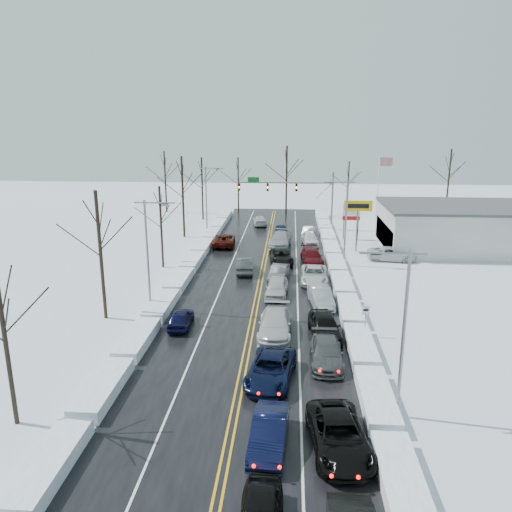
# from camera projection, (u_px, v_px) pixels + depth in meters

# --- Properties ---
(ground) EXTENTS (160.00, 160.00, 0.00)m
(ground) POSITION_uv_depth(u_px,v_px,m) (258.00, 295.00, 43.98)
(ground) COLOR silver
(ground) RESTS_ON ground
(road_surface) EXTENTS (14.00, 84.00, 0.01)m
(road_surface) POSITION_uv_depth(u_px,v_px,m) (259.00, 288.00, 45.90)
(road_surface) COLOR black
(road_surface) RESTS_ON ground
(snow_bank_left) EXTENTS (1.73, 72.00, 0.78)m
(snow_bank_left) POSITION_uv_depth(u_px,v_px,m) (178.00, 286.00, 46.42)
(snow_bank_left) COLOR white
(snow_bank_left) RESTS_ON ground
(snow_bank_right) EXTENTS (1.73, 72.00, 0.78)m
(snow_bank_right) POSITION_uv_depth(u_px,v_px,m) (342.00, 290.00, 45.39)
(snow_bank_right) COLOR white
(snow_bank_right) RESTS_ON ground
(traffic_signal_mast) EXTENTS (13.28, 0.39, 8.00)m
(traffic_signal_mast) POSITION_uv_depth(u_px,v_px,m) (296.00, 190.00, 69.22)
(traffic_signal_mast) COLOR slate
(traffic_signal_mast) RESTS_ON ground
(tires_plus_sign) EXTENTS (3.20, 0.34, 6.00)m
(tires_plus_sign) POSITION_uv_depth(u_px,v_px,m) (358.00, 209.00, 57.33)
(tires_plus_sign) COLOR slate
(tires_plus_sign) RESTS_ON ground
(used_vehicles_sign) EXTENTS (2.20, 0.22, 4.65)m
(used_vehicles_sign) POSITION_uv_depth(u_px,v_px,m) (351.00, 214.00, 63.55)
(used_vehicles_sign) COLOR slate
(used_vehicles_sign) RESTS_ON ground
(speed_limit_sign) EXTENTS (0.55, 0.09, 2.35)m
(speed_limit_sign) POSITION_uv_depth(u_px,v_px,m) (366.00, 315.00, 35.30)
(speed_limit_sign) COLOR slate
(speed_limit_sign) RESTS_ON ground
(flagpole) EXTENTS (1.87, 1.20, 10.00)m
(flagpole) POSITION_uv_depth(u_px,v_px,m) (379.00, 186.00, 70.24)
(flagpole) COLOR silver
(flagpole) RESTS_ON ground
(dealership_building) EXTENTS (20.40, 12.40, 5.30)m
(dealership_building) POSITION_uv_depth(u_px,v_px,m) (470.00, 227.00, 58.96)
(dealership_building) COLOR beige
(dealership_building) RESTS_ON ground
(streetlight_se) EXTENTS (3.20, 0.25, 9.00)m
(streetlight_se) POSITION_uv_depth(u_px,v_px,m) (400.00, 322.00, 24.70)
(streetlight_se) COLOR slate
(streetlight_se) RESTS_ON ground
(streetlight_ne) EXTENTS (3.20, 0.25, 9.00)m
(streetlight_ne) POSITION_uv_depth(u_px,v_px,m) (344.00, 216.00, 51.63)
(streetlight_ne) COLOR slate
(streetlight_ne) RESTS_ON ground
(streetlight_sw) EXTENTS (3.20, 0.25, 9.00)m
(streetlight_sw) POSITION_uv_depth(u_px,v_px,m) (150.00, 247.00, 39.29)
(streetlight_sw) COLOR slate
(streetlight_sw) RESTS_ON ground
(streetlight_nw) EXTENTS (3.20, 0.25, 9.00)m
(streetlight_nw) POSITION_uv_depth(u_px,v_px,m) (208.00, 195.00, 66.22)
(streetlight_nw) COLOR slate
(streetlight_nw) RESTS_ON ground
(tree_left_a) EXTENTS (3.60, 3.60, 9.00)m
(tree_left_a) POSITION_uv_depth(u_px,v_px,m) (1.00, 308.00, 23.82)
(tree_left_a) COLOR #2D231C
(tree_left_a) RESTS_ON ground
(tree_left_b) EXTENTS (4.00, 4.00, 10.00)m
(tree_left_b) POSITION_uv_depth(u_px,v_px,m) (99.00, 231.00, 37.14)
(tree_left_b) COLOR #2D231C
(tree_left_b) RESTS_ON ground
(tree_left_c) EXTENTS (3.40, 3.40, 8.50)m
(tree_left_c) POSITION_uv_depth(u_px,v_px,m) (160.00, 211.00, 50.82)
(tree_left_c) COLOR #2D231C
(tree_left_c) RESTS_ON ground
(tree_left_d) EXTENTS (4.20, 4.20, 10.50)m
(tree_left_d) POSITION_uv_depth(u_px,v_px,m) (182.00, 181.00, 63.96)
(tree_left_d) COLOR #2D231C
(tree_left_d) RESTS_ON ground
(tree_left_e) EXTENTS (3.80, 3.80, 9.50)m
(tree_left_e) POSITION_uv_depth(u_px,v_px,m) (202.00, 176.00, 75.66)
(tree_left_e) COLOR #2D231C
(tree_left_e) RESTS_ON ground
(tree_far_a) EXTENTS (4.00, 4.00, 10.00)m
(tree_far_a) POSITION_uv_depth(u_px,v_px,m) (165.00, 170.00, 81.83)
(tree_far_a) COLOR #2D231C
(tree_far_a) RESTS_ON ground
(tree_far_b) EXTENTS (3.60, 3.60, 9.00)m
(tree_far_b) POSITION_uv_depth(u_px,v_px,m) (238.00, 174.00, 82.16)
(tree_far_b) COLOR #2D231C
(tree_far_b) RESTS_ON ground
(tree_far_c) EXTENTS (4.40, 4.40, 11.00)m
(tree_far_c) POSITION_uv_depth(u_px,v_px,m) (287.00, 167.00, 79.32)
(tree_far_c) COLOR #2D231C
(tree_far_c) RESTS_ON ground
(tree_far_d) EXTENTS (3.40, 3.40, 8.50)m
(tree_far_d) POSITION_uv_depth(u_px,v_px,m) (349.00, 177.00, 80.55)
(tree_far_d) COLOR #2D231C
(tree_far_d) RESTS_ON ground
(tree_far_e) EXTENTS (4.20, 4.20, 10.50)m
(tree_far_e) POSITION_uv_depth(u_px,v_px,m) (450.00, 169.00, 79.58)
(tree_far_e) COLOR #2D231C
(tree_far_e) RESTS_ON ground
(queued_car_1) EXTENTS (1.91, 4.73, 1.53)m
(queued_car_1) POSITION_uv_depth(u_px,v_px,m) (269.00, 447.00, 23.65)
(queued_car_1) COLOR black
(queued_car_1) RESTS_ON ground
(queued_car_2) EXTENTS (3.25, 5.77, 1.52)m
(queued_car_2) POSITION_uv_depth(u_px,v_px,m) (271.00, 381.00, 29.63)
(queued_car_2) COLOR black
(queued_car_2) RESTS_ON ground
(queued_car_3) EXTENTS (2.44, 5.76, 1.66)m
(queued_car_3) POSITION_uv_depth(u_px,v_px,m) (275.00, 335.00, 35.94)
(queued_car_3) COLOR silver
(queued_car_3) RESTS_ON ground
(queued_car_4) EXTENTS (2.14, 4.68, 1.56)m
(queued_car_4) POSITION_uv_depth(u_px,v_px,m) (277.00, 296.00, 43.84)
(queued_car_4) COLOR silver
(queued_car_4) RESTS_ON ground
(queued_car_5) EXTENTS (2.10, 4.57, 1.45)m
(queued_car_5) POSITION_uv_depth(u_px,v_px,m) (279.00, 280.00, 48.09)
(queued_car_5) COLOR #3C3E41
(queued_car_5) RESTS_ON ground
(queued_car_6) EXTENTS (2.80, 5.26, 1.41)m
(queued_car_6) POSITION_uv_depth(u_px,v_px,m) (281.00, 263.00, 53.91)
(queued_car_6) COLOR black
(queued_car_6) RESTS_ON ground
(queued_car_7) EXTENTS (2.89, 6.09, 1.71)m
(queued_car_7) POSITION_uv_depth(u_px,v_px,m) (280.00, 246.00, 60.96)
(queued_car_7) COLOR #9FA1A6
(queued_car_7) RESTS_ON ground
(queued_car_8) EXTENTS (1.94, 4.24, 1.41)m
(queued_car_8) POSITION_uv_depth(u_px,v_px,m) (281.00, 236.00, 66.60)
(queued_car_8) COLOR black
(queued_car_8) RESTS_ON ground
(queued_car_10) EXTENTS (3.11, 5.78, 1.54)m
(queued_car_10) POSITION_uv_depth(u_px,v_px,m) (338.00, 450.00, 23.44)
(queued_car_10) COLOR black
(queued_car_10) RESTS_ON ground
(queued_car_11) EXTENTS (2.03, 4.99, 1.45)m
(queued_car_11) POSITION_uv_depth(u_px,v_px,m) (326.00, 363.00, 31.79)
(queued_car_11) COLOR #46484B
(queued_car_11) RESTS_ON ground
(queued_car_12) EXTENTS (2.53, 5.12, 1.68)m
(queued_car_12) POSITION_uv_depth(u_px,v_px,m) (324.00, 337.00, 35.61)
(queued_car_12) COLOR black
(queued_car_12) RESTS_ON ground
(queued_car_13) EXTENTS (2.21, 4.80, 1.53)m
(queued_car_13) POSITION_uv_depth(u_px,v_px,m) (320.00, 306.00, 41.57)
(queued_car_13) COLOR #989B9F
(queued_car_13) RESTS_ON ground
(queued_car_14) EXTENTS (2.63, 5.45, 1.50)m
(queued_car_14) POSITION_uv_depth(u_px,v_px,m) (314.00, 282.00, 47.52)
(queued_car_14) COLOR silver
(queued_car_14) RESTS_ON ground
(queued_car_15) EXTENTS (2.59, 5.40, 1.52)m
(queued_car_15) POSITION_uv_depth(u_px,v_px,m) (312.00, 264.00, 53.63)
(queued_car_15) COLOR #48090E
(queued_car_15) RESTS_ON ground
(queued_car_16) EXTENTS (2.31, 4.69, 1.54)m
(queued_car_16) POSITION_uv_depth(u_px,v_px,m) (310.00, 245.00, 61.69)
(queued_car_16) COLOR white
(queued_car_16) RESTS_ON ground
(queued_car_17) EXTENTS (1.94, 4.23, 1.34)m
(queued_car_17) POSITION_uv_depth(u_px,v_px,m) (308.00, 237.00, 66.03)
(queued_car_17) COLOR #444649
(queued_car_17) RESTS_ON ground
(oncoming_car_0) EXTENTS (2.03, 4.79, 1.54)m
(oncoming_car_0) POSITION_uv_depth(u_px,v_px,m) (245.00, 272.00, 50.69)
(oncoming_car_0) COLOR #3A3C3E
(oncoming_car_0) RESTS_ON ground
(oncoming_car_1) EXTENTS (2.82, 5.55, 1.50)m
(oncoming_car_1) POSITION_uv_depth(u_px,v_px,m) (224.00, 246.00, 61.21)
(oncoming_car_1) COLOR #461009
(oncoming_car_1) RESTS_ON ground
(oncoming_car_2) EXTENTS (2.42, 4.91, 1.37)m
(oncoming_car_2) POSITION_uv_depth(u_px,v_px,m) (260.00, 225.00, 73.22)
(oncoming_car_2) COLOR silver
(oncoming_car_2) RESTS_ON ground
(oncoming_car_3) EXTENTS (1.69, 3.96, 1.33)m
(oncoming_car_3) POSITION_uv_depth(u_px,v_px,m) (181.00, 326.00, 37.37)
(oncoming_car_3) COLOR black
(oncoming_car_3) RESTS_ON ground
(parked_car_0) EXTENTS (5.56, 3.08, 1.47)m
(parked_car_0) POSITION_uv_depth(u_px,v_px,m) (391.00, 260.00, 54.90)
(parked_car_0) COLOR silver
(parked_car_0) RESTS_ON ground
(parked_car_1) EXTENTS (2.13, 5.07, 1.46)m
(parked_car_1) POSITION_uv_depth(u_px,v_px,m) (413.00, 252.00, 58.39)
(parked_car_1) COLOR #3E4143
(parked_car_1) RESTS_ON ground
(parked_car_2) EXTENTS (2.18, 4.72, 1.57)m
(parked_car_2) POSITION_uv_depth(u_px,v_px,m) (387.00, 241.00, 63.76)
(parked_car_2) COLOR silver
(parked_car_2) RESTS_ON ground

